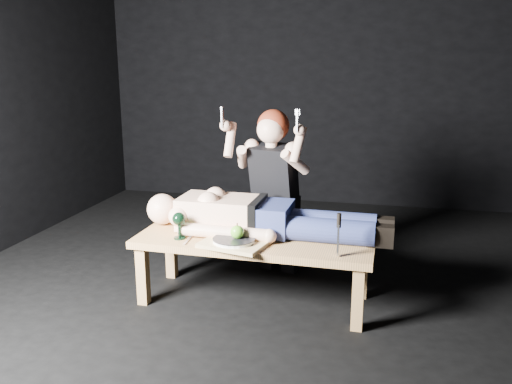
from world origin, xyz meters
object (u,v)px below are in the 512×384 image
lying_man (266,213)px  kneeling_woman (278,190)px  goblet (179,226)px  table (254,269)px  serving_tray (234,244)px  carving_knife (338,235)px

lying_man → kneeling_woman: bearing=91.6°
kneeling_woman → goblet: bearing=-114.3°
lying_man → kneeling_woman: kneeling_woman is taller
kneeling_woman → goblet: kneeling_woman is taller
table → lying_man: size_ratio=0.94×
lying_man → goblet: size_ratio=9.26×
goblet → lying_man: bearing=25.3°
kneeling_woman → serving_tray: 0.77m
kneeling_woman → carving_knife: (0.52, -0.78, -0.06)m
lying_man → serving_tray: (-0.14, -0.29, -0.13)m
goblet → carving_knife: (1.04, -0.09, 0.04)m
kneeling_woman → serving_tray: bearing=-87.8°
table → lying_man: lying_man is taller
goblet → table: bearing=15.8°
table → serving_tray: serving_tray is taller
carving_knife → table: bearing=159.7°
serving_tray → carving_knife: 0.67m
goblet → serving_tray: bearing=-6.7°
table → carving_knife: bearing=-20.3°
table → carving_knife: 0.71m
serving_tray → goblet: goblet is taller
carving_knife → serving_tray: bearing=177.3°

